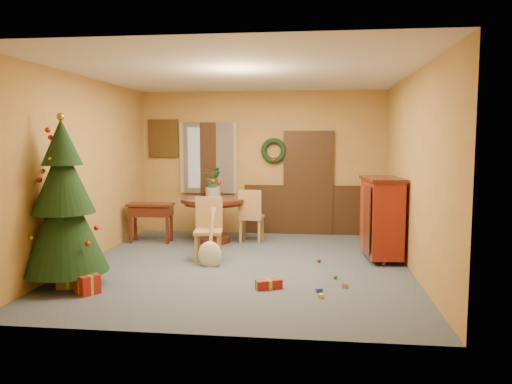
# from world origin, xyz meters

# --- Properties ---
(room_envelope) EXTENTS (5.50, 5.50, 5.50)m
(room_envelope) POSITION_xyz_m (0.21, 2.70, 1.12)
(room_envelope) COLOR #3C4958
(room_envelope) RESTS_ON ground
(dining_table) EXTENTS (1.21, 1.21, 0.83)m
(dining_table) POSITION_xyz_m (-0.80, 1.69, 0.58)
(dining_table) COLOR black
(dining_table) RESTS_ON floor
(urn) EXTENTS (0.28, 0.28, 0.20)m
(urn) POSITION_xyz_m (-0.80, 1.69, 0.93)
(urn) COLOR slate
(urn) RESTS_ON dining_table
(centerpiece_plant) EXTENTS (0.34, 0.29, 0.38)m
(centerpiece_plant) POSITION_xyz_m (-0.80, 1.69, 1.22)
(centerpiece_plant) COLOR #1E4C23
(centerpiece_plant) RESTS_ON urn
(chair_near) EXTENTS (0.49, 0.49, 1.00)m
(chair_near) POSITION_xyz_m (-0.60, 0.33, 0.54)
(chair_near) COLOR olive
(chair_near) RESTS_ON floor
(chair_far) EXTENTS (0.46, 0.46, 1.00)m
(chair_far) POSITION_xyz_m (-0.09, 1.72, 0.54)
(chair_far) COLOR olive
(chair_far) RESTS_ON floor
(guitar) EXTENTS (0.46, 0.62, 0.85)m
(guitar) POSITION_xyz_m (-0.49, -0.10, 0.43)
(guitar) COLOR beige
(guitar) RESTS_ON floor
(plant_stand) EXTENTS (0.35, 0.35, 0.90)m
(plant_stand) POSITION_xyz_m (-0.88, 2.11, 0.56)
(plant_stand) COLOR black
(plant_stand) RESTS_ON floor
(stand_plant) EXTENTS (0.31, 0.28, 0.45)m
(stand_plant) POSITION_xyz_m (-0.88, 2.11, 1.13)
(stand_plant) COLOR #19471E
(stand_plant) RESTS_ON plant_stand
(christmas_tree) EXTENTS (1.10, 1.10, 2.26)m
(christmas_tree) POSITION_xyz_m (-2.15, -1.33, 1.07)
(christmas_tree) COLOR #382111
(christmas_tree) RESTS_ON floor
(writing_desk) EXTENTS (0.84, 0.43, 0.74)m
(writing_desk) POSITION_xyz_m (-1.97, 1.55, 0.55)
(writing_desk) COLOR black
(writing_desk) RESTS_ON floor
(sideboard) EXTENTS (0.65, 1.09, 1.33)m
(sideboard) POSITION_xyz_m (2.15, 0.65, 0.71)
(sideboard) COLOR #63130B
(sideboard) RESTS_ON floor
(gift_a) EXTENTS (0.33, 0.27, 0.16)m
(gift_a) POSITION_xyz_m (-2.07, -1.40, 0.08)
(gift_a) COLOR brown
(gift_a) RESTS_ON floor
(gift_b) EXTENTS (0.34, 0.34, 0.25)m
(gift_b) POSITION_xyz_m (-1.73, -1.61, 0.12)
(gift_b) COLOR maroon
(gift_b) RESTS_ON floor
(gift_c) EXTENTS (0.31, 0.30, 0.14)m
(gift_c) POSITION_xyz_m (-2.05, -0.97, 0.07)
(gift_c) COLOR brown
(gift_c) RESTS_ON floor
(gift_d) EXTENTS (0.36, 0.27, 0.12)m
(gift_d) POSITION_xyz_m (0.51, -1.14, 0.06)
(gift_d) COLOR maroon
(gift_d) RESTS_ON floor
(toy_a) EXTENTS (0.09, 0.08, 0.05)m
(toy_a) POSITION_xyz_m (1.15, -1.22, 0.03)
(toy_a) COLOR #2A3AB6
(toy_a) RESTS_ON floor
(toy_b) EXTENTS (0.06, 0.06, 0.06)m
(toy_b) POSITION_xyz_m (1.38, -0.58, 0.03)
(toy_b) COLOR #227F34
(toy_b) RESTS_ON floor
(toy_c) EXTENTS (0.07, 0.09, 0.05)m
(toy_c) POSITION_xyz_m (1.18, -1.44, 0.03)
(toy_c) COLOR yellow
(toy_c) RESTS_ON floor
(toy_d) EXTENTS (0.06, 0.06, 0.06)m
(toy_d) POSITION_xyz_m (1.16, 0.34, 0.03)
(toy_d) COLOR #B01C0B
(toy_d) RESTS_ON floor
(toy_e) EXTENTS (0.08, 0.05, 0.05)m
(toy_e) POSITION_xyz_m (1.49, -0.99, 0.03)
(toy_e) COLOR gold
(toy_e) RESTS_ON floor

